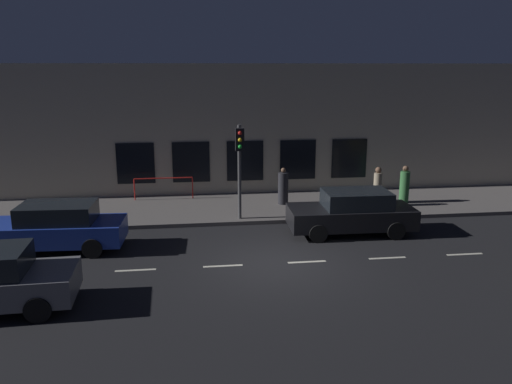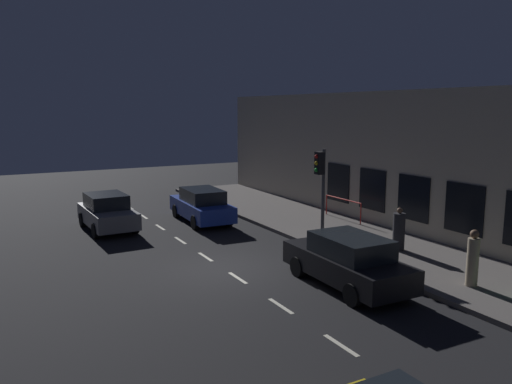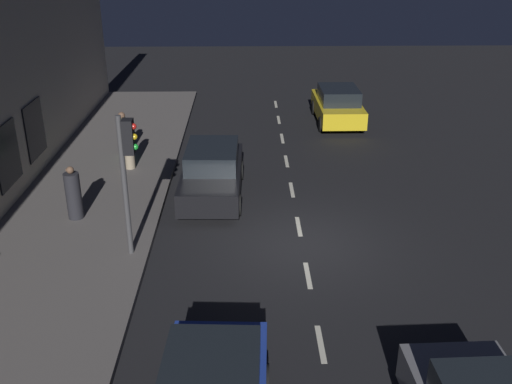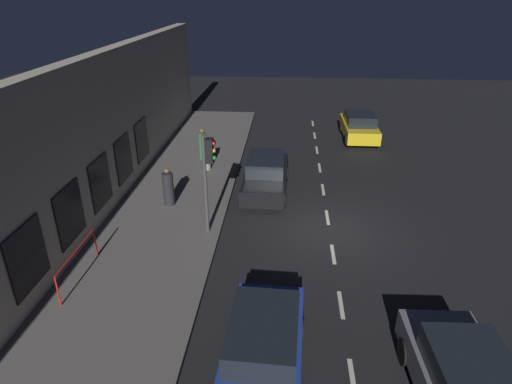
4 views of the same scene
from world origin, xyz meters
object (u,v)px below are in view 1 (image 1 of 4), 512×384
object	(u,v)px
traffic_light	(240,154)
pedestrian_0	(283,188)
pedestrian_2	(377,188)
parked_car_2	(55,227)
pedestrian_1	(404,186)
parked_car_1	(352,212)

from	to	relation	value
traffic_light	pedestrian_0	size ratio (longest dim) A/B	2.31
traffic_light	pedestrian_2	world-z (taller)	traffic_light
traffic_light	pedestrian_0	bearing A→B (deg)	-45.07
parked_car_2	pedestrian_0	bearing A→B (deg)	-60.21
pedestrian_0	pedestrian_2	bearing A→B (deg)	-5.66
pedestrian_2	traffic_light	bearing A→B (deg)	166.80
traffic_light	pedestrian_1	distance (m)	7.67
pedestrian_2	parked_car_1	bearing A→B (deg)	-148.90
pedestrian_0	traffic_light	bearing A→B (deg)	-127.96
traffic_light	pedestrian_2	bearing A→B (deg)	-78.76
pedestrian_1	parked_car_2	bearing A→B (deg)	76.26
parked_car_1	pedestrian_1	xyz separation A→B (m)	(3.40, -3.40, 0.09)
traffic_light	pedestrian_1	size ratio (longest dim) A/B	2.25
parked_car_2	pedestrian_2	xyz separation A→B (m)	(3.41, -12.20, 0.15)
parked_car_2	pedestrian_2	bearing A→B (deg)	-71.77
pedestrian_0	pedestrian_2	xyz separation A→B (m)	(-0.87, -3.85, 0.08)
pedestrian_0	pedestrian_2	distance (m)	3.95
parked_car_2	pedestrian_0	distance (m)	9.38
traffic_light	parked_car_1	world-z (taller)	traffic_light
traffic_light	parked_car_2	distance (m)	6.94
traffic_light	parked_car_2	bearing A→B (deg)	109.60
parked_car_1	parked_car_2	xyz separation A→B (m)	(-0.46, 10.17, -0.00)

